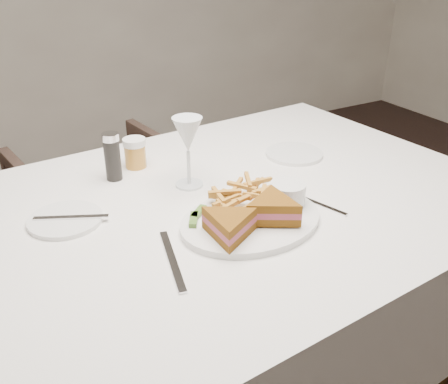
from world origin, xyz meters
TOP-DOWN VIEW (x-y plane):
  - table at (-0.36, 0.35)m, footprint 1.46×1.03m
  - chair_far at (-0.38, 1.25)m, footprint 0.68×0.64m
  - table_setting at (-0.35, 0.31)m, footprint 0.81×0.61m

SIDE VIEW (x-z plane):
  - chair_far at x=-0.38m, z-range 0.00..0.63m
  - table at x=-0.36m, z-range 0.00..0.75m
  - table_setting at x=-0.35m, z-range 0.70..0.88m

